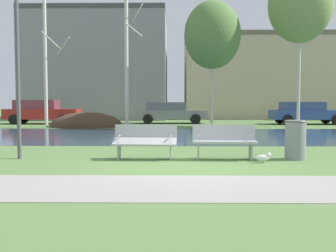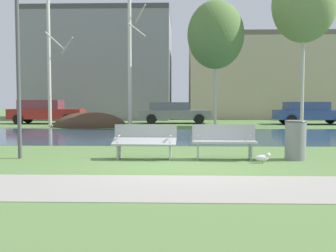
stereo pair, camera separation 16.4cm
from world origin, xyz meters
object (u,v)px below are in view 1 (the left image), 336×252
object	(u,v)px
parked_van_nearest_red	(41,111)
parked_hatch_third_blue	(306,112)
bench_right	(224,141)
streetlamp	(17,21)
parked_sedan_second_grey	(170,112)
seagull	(263,157)
trash_bin	(295,139)
bench_left	(145,141)

from	to	relation	value
parked_van_nearest_red	parked_hatch_third_blue	xyz separation A→B (m)	(17.02, -0.23, -0.05)
bench_right	parked_hatch_third_blue	xyz separation A→B (m)	(7.12, 15.81, 0.29)
streetlamp	parked_sedan_second_grey	bearing A→B (deg)	77.61
seagull	trash_bin	bearing A→B (deg)	32.08
bench_left	streetlamp	distance (m)	4.39
bench_right	parked_hatch_third_blue	bearing A→B (deg)	65.74
streetlamp	parked_van_nearest_red	xyz separation A→B (m)	(-4.69, 16.01, -2.65)
parked_van_nearest_red	bench_right	bearing A→B (deg)	-58.31
bench_left	trash_bin	distance (m)	3.78
bench_right	parked_sedan_second_grey	xyz separation A→B (m)	(-1.54, 16.75, 0.28)
parked_sedan_second_grey	seagull	bearing A→B (deg)	-82.11
bench_right	parked_sedan_second_grey	distance (m)	16.82
bench_left	bench_right	size ratio (longest dim) A/B	1.00
seagull	parked_van_nearest_red	distance (m)	19.82
bench_left	seagull	bearing A→B (deg)	-11.61
trash_bin	parked_van_nearest_red	distance (m)	19.85
parked_van_nearest_red	parked_hatch_third_blue	world-z (taller)	parked_van_nearest_red
parked_hatch_third_blue	seagull	bearing A→B (deg)	-110.91
bench_left	parked_hatch_third_blue	world-z (taller)	parked_hatch_third_blue
parked_van_nearest_red	parked_sedan_second_grey	xyz separation A→B (m)	(8.36, 0.71, -0.06)
bench_right	parked_van_nearest_red	distance (m)	18.85
parked_sedan_second_grey	parked_hatch_third_blue	xyz separation A→B (m)	(8.67, -0.94, 0.01)
bench_right	parked_van_nearest_red	world-z (taller)	parked_van_nearest_red
bench_left	seagull	xyz separation A→B (m)	(2.86, -0.59, -0.34)
bench_right	seagull	world-z (taller)	bench_right
bench_left	trash_bin	size ratio (longest dim) A/B	1.64
bench_left	seagull	distance (m)	2.94
trash_bin	seagull	size ratio (longest dim) A/B	2.50
bench_right	trash_bin	size ratio (longest dim) A/B	1.64
bench_left	seagull	world-z (taller)	bench_left
bench_right	parked_hatch_third_blue	size ratio (longest dim) A/B	0.35
seagull	parked_hatch_third_blue	bearing A→B (deg)	69.09
bench_right	trash_bin	world-z (taller)	trash_bin
bench_right	parked_sedan_second_grey	size ratio (longest dim) A/B	0.35
parked_hatch_third_blue	streetlamp	bearing A→B (deg)	-128.02
seagull	parked_sedan_second_grey	xyz separation A→B (m)	(-2.40, 17.33, 0.62)
bench_left	streetlamp	xyz separation A→B (m)	(-3.21, 0.03, 2.99)
bench_left	bench_right	xyz separation A→B (m)	(2.00, 0.00, 0.00)
seagull	parked_sedan_second_grey	bearing A→B (deg)	97.89
bench_right	seagull	xyz separation A→B (m)	(0.86, -0.59, -0.34)
bench_right	streetlamp	world-z (taller)	streetlamp
bench_right	bench_left	bearing A→B (deg)	180.00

